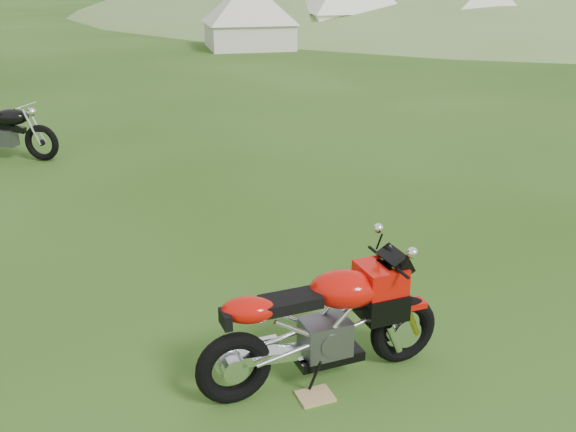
{
  "coord_description": "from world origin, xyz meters",
  "views": [
    {
      "loc": [
        -0.03,
        -5.07,
        2.72
      ],
      "look_at": [
        0.21,
        0.4,
        0.59
      ],
      "focal_mm": 40.0,
      "sensor_mm": 36.0,
      "label": 1
    }
  ],
  "objects_px": {
    "tent_right": "(489,10)",
    "tent_left": "(248,12)",
    "sport_motorcycle": "(323,315)",
    "plywood_board": "(315,396)",
    "tent_mid": "(349,0)",
    "vintage_moto_b": "(4,129)"
  },
  "relations": [
    {
      "from": "plywood_board",
      "to": "tent_mid",
      "type": "relative_size",
      "value": 0.07
    },
    {
      "from": "tent_mid",
      "to": "tent_right",
      "type": "xyz_separation_m",
      "value": [
        4.94,
        -2.18,
        -0.25
      ]
    },
    {
      "from": "tent_right",
      "to": "plywood_board",
      "type": "bearing_deg",
      "value": -96.91
    },
    {
      "from": "vintage_moto_b",
      "to": "tent_left",
      "type": "height_order",
      "value": "tent_left"
    },
    {
      "from": "tent_mid",
      "to": "tent_right",
      "type": "distance_m",
      "value": 5.4
    },
    {
      "from": "tent_right",
      "to": "vintage_moto_b",
      "type": "bearing_deg",
      "value": -115.06
    },
    {
      "from": "sport_motorcycle",
      "to": "tent_mid",
      "type": "height_order",
      "value": "tent_mid"
    },
    {
      "from": "sport_motorcycle",
      "to": "vintage_moto_b",
      "type": "relative_size",
      "value": 1.01
    },
    {
      "from": "sport_motorcycle",
      "to": "vintage_moto_b",
      "type": "distance_m",
      "value": 7.17
    },
    {
      "from": "vintage_moto_b",
      "to": "tent_mid",
      "type": "relative_size",
      "value": 0.5
    },
    {
      "from": "sport_motorcycle",
      "to": "tent_right",
      "type": "bearing_deg",
      "value": 49.29
    },
    {
      "from": "plywood_board",
      "to": "tent_mid",
      "type": "distance_m",
      "value": 23.48
    },
    {
      "from": "plywood_board",
      "to": "vintage_moto_b",
      "type": "bearing_deg",
      "value": 124.93
    },
    {
      "from": "plywood_board",
      "to": "vintage_moto_b",
      "type": "xyz_separation_m",
      "value": [
        -4.18,
        5.98,
        0.44
      ]
    },
    {
      "from": "plywood_board",
      "to": "tent_mid",
      "type": "bearing_deg",
      "value": 81.99
    },
    {
      "from": "tent_right",
      "to": "sport_motorcycle",
      "type": "bearing_deg",
      "value": -96.95
    },
    {
      "from": "sport_motorcycle",
      "to": "plywood_board",
      "type": "height_order",
      "value": "sport_motorcycle"
    },
    {
      "from": "tent_mid",
      "to": "tent_right",
      "type": "height_order",
      "value": "tent_mid"
    },
    {
      "from": "sport_motorcycle",
      "to": "tent_left",
      "type": "distance_m",
      "value": 19.7
    },
    {
      "from": "sport_motorcycle",
      "to": "plywood_board",
      "type": "bearing_deg",
      "value": -126.87
    },
    {
      "from": "sport_motorcycle",
      "to": "plywood_board",
      "type": "xyz_separation_m",
      "value": [
        -0.06,
        -0.2,
        -0.51
      ]
    },
    {
      "from": "tent_right",
      "to": "tent_left",
      "type": "bearing_deg",
      "value": -158.29
    }
  ]
}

